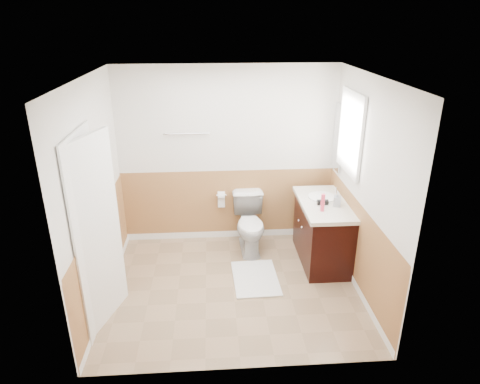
{
  "coord_description": "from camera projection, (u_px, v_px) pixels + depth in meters",
  "views": [
    {
      "loc": [
        -0.22,
        -4.34,
        3.06
      ],
      "look_at": [
        0.1,
        0.25,
        1.15
      ],
      "focal_mm": 31.83,
      "sensor_mm": 36.0,
      "label": 1
    }
  ],
  "objects": [
    {
      "name": "floor",
      "position": [
        233.0,
        287.0,
        5.19
      ],
      "size": [
        3.0,
        3.0,
        0.0
      ],
      "primitive_type": "plane",
      "color": "#8C7051",
      "rests_on": "ground"
    },
    {
      "name": "ceiling",
      "position": [
        232.0,
        77.0,
        4.23
      ],
      "size": [
        3.0,
        3.0,
        0.0
      ],
      "primitive_type": "plane",
      "rotation": [
        3.14,
        0.0,
        0.0
      ],
      "color": "white",
      "rests_on": "floor"
    },
    {
      "name": "wall_back",
      "position": [
        228.0,
        157.0,
        5.91
      ],
      "size": [
        3.0,
        0.0,
        3.0
      ],
      "primitive_type": "plane",
      "rotation": [
        1.57,
        0.0,
        0.0
      ],
      "color": "silver",
      "rests_on": "floor"
    },
    {
      "name": "wall_front",
      "position": [
        241.0,
        253.0,
        3.51
      ],
      "size": [
        3.0,
        0.0,
        3.0
      ],
      "primitive_type": "plane",
      "rotation": [
        -1.57,
        0.0,
        0.0
      ],
      "color": "silver",
      "rests_on": "floor"
    },
    {
      "name": "wall_left",
      "position": [
        95.0,
        196.0,
        4.61
      ],
      "size": [
        0.0,
        3.0,
        3.0
      ],
      "primitive_type": "plane",
      "rotation": [
        1.57,
        0.0,
        1.57
      ],
      "color": "silver",
      "rests_on": "floor"
    },
    {
      "name": "wall_right",
      "position": [
        365.0,
        189.0,
        4.81
      ],
      "size": [
        0.0,
        3.0,
        3.0
      ],
      "primitive_type": "plane",
      "rotation": [
        1.57,
        0.0,
        -1.57
      ],
      "color": "silver",
      "rests_on": "floor"
    },
    {
      "name": "wainscot_back",
      "position": [
        228.0,
        206.0,
        6.18
      ],
      "size": [
        3.0,
        0.0,
        3.0
      ],
      "primitive_type": "plane",
      "rotation": [
        1.57,
        0.0,
        0.0
      ],
      "color": "#AA7A44",
      "rests_on": "floor"
    },
    {
      "name": "wainscot_front",
      "position": [
        241.0,
        325.0,
        3.81
      ],
      "size": [
        3.0,
        0.0,
        3.0
      ],
      "primitive_type": "plane",
      "rotation": [
        -1.57,
        0.0,
        0.0
      ],
      "color": "#AA7A44",
      "rests_on": "floor"
    },
    {
      "name": "wainscot_left",
      "position": [
        104.0,
        256.0,
        4.9
      ],
      "size": [
        0.0,
        2.6,
        2.6
      ],
      "primitive_type": "plane",
      "rotation": [
        1.57,
        0.0,
        1.57
      ],
      "color": "#AA7A44",
      "rests_on": "floor"
    },
    {
      "name": "wainscot_right",
      "position": [
        357.0,
        247.0,
        5.09
      ],
      "size": [
        0.0,
        2.6,
        2.6
      ],
      "primitive_type": "plane",
      "rotation": [
        1.57,
        0.0,
        -1.57
      ],
      "color": "#AA7A44",
      "rests_on": "floor"
    },
    {
      "name": "toilet",
      "position": [
        250.0,
        224.0,
        5.9
      ],
      "size": [
        0.46,
        0.77,
        0.77
      ],
      "primitive_type": "imported",
      "rotation": [
        0.0,
        0.0,
        0.03
      ],
      "color": "silver",
      "rests_on": "floor"
    },
    {
      "name": "bath_mat",
      "position": [
        255.0,
        278.0,
        5.34
      ],
      "size": [
        0.58,
        0.82,
        0.02
      ],
      "primitive_type": "cube",
      "rotation": [
        0.0,
        0.0,
        0.03
      ],
      "color": "silver",
      "rests_on": "floor"
    },
    {
      "name": "vanity_cabinet",
      "position": [
        322.0,
        233.0,
        5.62
      ],
      "size": [
        0.55,
        1.1,
        0.8
      ],
      "primitive_type": "cube",
      "color": "black",
      "rests_on": "floor"
    },
    {
      "name": "vanity_knob_left",
      "position": [
        302.0,
        227.0,
        5.45
      ],
      "size": [
        0.03,
        0.03,
        0.03
      ],
      "primitive_type": "sphere",
      "color": "silver",
      "rests_on": "vanity_cabinet"
    },
    {
      "name": "vanity_knob_right",
      "position": [
        299.0,
        220.0,
        5.64
      ],
      "size": [
        0.03,
        0.03,
        0.03
      ],
      "primitive_type": "sphere",
      "color": "silver",
      "rests_on": "vanity_cabinet"
    },
    {
      "name": "countertop",
      "position": [
        324.0,
        204.0,
        5.46
      ],
      "size": [
        0.6,
        1.15,
        0.05
      ],
      "primitive_type": "cube",
      "color": "white",
      "rests_on": "vanity_cabinet"
    },
    {
      "name": "sink_basin",
      "position": [
        322.0,
        197.0,
        5.59
      ],
      "size": [
        0.36,
        0.36,
        0.02
      ],
      "primitive_type": "cylinder",
      "color": "white",
      "rests_on": "countertop"
    },
    {
      "name": "faucet",
      "position": [
        336.0,
        192.0,
        5.57
      ],
      "size": [
        0.02,
        0.02,
        0.14
      ],
      "primitive_type": "cylinder",
      "color": "silver",
      "rests_on": "countertop"
    },
    {
      "name": "lotion_bottle",
      "position": [
        323.0,
        203.0,
        5.17
      ],
      "size": [
        0.05,
        0.05,
        0.22
      ],
      "primitive_type": "cylinder",
      "color": "#EF3D5B",
      "rests_on": "countertop"
    },
    {
      "name": "soap_dispenser",
      "position": [
        337.0,
        199.0,
        5.31
      ],
      "size": [
        0.11,
        0.11,
        0.19
      ],
      "primitive_type": "imported",
      "rotation": [
        0.0,
        0.0,
        -0.28
      ],
      "color": "#97A1AA",
      "rests_on": "countertop"
    },
    {
      "name": "hair_dryer_body",
      "position": [
        323.0,
        202.0,
        5.37
      ],
      "size": [
        0.14,
        0.07,
        0.07
      ],
      "primitive_type": "cylinder",
      "rotation": [
        0.0,
        1.57,
        0.0
      ],
      "color": "black",
      "rests_on": "countertop"
    },
    {
      "name": "hair_dryer_handle",
      "position": [
        320.0,
        204.0,
        5.4
      ],
      "size": [
        0.03,
        0.03,
        0.07
      ],
      "primitive_type": "cylinder",
      "color": "black",
      "rests_on": "countertop"
    },
    {
      "name": "mirror_panel",
      "position": [
        338.0,
        138.0,
        5.7
      ],
      "size": [
        0.02,
        0.35,
        0.9
      ],
      "primitive_type": "cube",
      "color": "silver",
      "rests_on": "wall_right"
    },
    {
      "name": "window_frame",
      "position": [
        351.0,
        133.0,
        5.15
      ],
      "size": [
        0.04,
        0.8,
        1.0
      ],
      "primitive_type": "cube",
      "color": "white",
      "rests_on": "wall_right"
    },
    {
      "name": "window_glass",
      "position": [
        352.0,
        133.0,
        5.16
      ],
      "size": [
        0.01,
        0.7,
        0.9
      ],
      "primitive_type": "cube",
      "color": "white",
      "rests_on": "wall_right"
    },
    {
      "name": "door",
      "position": [
        97.0,
        234.0,
        4.29
      ],
      "size": [
        0.29,
        0.78,
        2.04
      ],
      "primitive_type": "cube",
      "rotation": [
        0.0,
        0.0,
        -0.31
      ],
      "color": "white",
      "rests_on": "wall_left"
    },
    {
      "name": "door_frame",
      "position": [
        89.0,
        234.0,
        4.29
      ],
      "size": [
        0.02,
        0.92,
        2.1
      ],
      "primitive_type": "cube",
      "color": "white",
      "rests_on": "wall_left"
    },
    {
      "name": "door_knob",
      "position": [
        111.0,
        225.0,
        4.63
      ],
      "size": [
        0.06,
        0.06,
        0.06
      ],
      "primitive_type": "sphere",
      "color": "silver",
      "rests_on": "door"
    },
    {
      "name": "towel_bar",
      "position": [
        186.0,
        134.0,
        5.69
      ],
      "size": [
        0.62,
        0.02,
        0.02
      ],
      "primitive_type": "cylinder",
      "rotation": [
        0.0,
        1.57,
        0.0
      ],
      "color": "silver",
      "rests_on": "wall_back"
    },
    {
      "name": "tp_holder_bar",
      "position": [
        221.0,
        195.0,
        6.05
      ],
      "size": [
        0.14,
        0.02,
        0.02
      ],
      "primitive_type": "cylinder",
      "rotation": [
        0.0,
        1.57,
        0.0
      ],
      "color": "silver",
      "rests_on": "wall_back"
    },
    {
      "name": "tp_roll",
      "position": [
        221.0,
        195.0,
        6.05
      ],
      "size": [
        0.1,
        0.11,
        0.11
      ],
      "primitive_type": "cylinder",
      "rotation": [
        0.0,
        1.57,
        0.0
      ],
      "color": "white",
      "rests_on": "tp_holder_bar"
    },
    {
      "name": "tp_sheet",
      "position": [
        221.0,
        202.0,
        6.09
      ],
      "size": [
        0.1,
        0.01,
        0.16
      ],
      "primitive_type": "cube",
      "color": "white",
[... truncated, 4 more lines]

